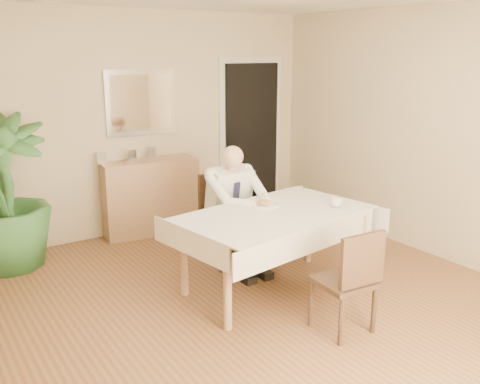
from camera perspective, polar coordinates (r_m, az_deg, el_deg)
room at (r=4.27m, az=2.56°, el=3.52°), size 5.00×5.02×2.60m
doorway at (r=7.19m, az=1.18°, el=5.80°), size 0.96×0.07×2.10m
mirror at (r=6.39m, az=-10.51°, el=9.37°), size 0.86×0.04×0.76m
dining_table at (r=4.77m, az=3.67°, el=-3.14°), size 1.87×1.28×0.75m
chair_far at (r=5.51m, az=-1.85°, el=-2.19°), size 0.46×0.46×0.93m
chair_near at (r=4.19m, az=11.75°, el=-8.87°), size 0.43×0.43×0.85m
seated_man at (r=5.23m, az=-0.21°, el=-1.21°), size 0.48×0.72×1.24m
plate at (r=4.93m, az=2.66°, el=-1.39°), size 0.26×0.26×0.02m
food at (r=4.92m, az=2.66°, el=-1.15°), size 0.14×0.14×0.06m
knife at (r=4.90m, az=3.45°, el=-1.30°), size 0.01×0.13×0.01m
fork at (r=4.85m, az=2.69°, el=-1.44°), size 0.01×0.13×0.01m
coffee_mug at (r=4.97m, az=10.24°, el=-1.03°), size 0.14×0.14×0.09m
sideboard at (r=6.45m, az=-9.53°, el=-0.50°), size 1.15×0.49×0.90m
photo_frame_left at (r=6.19m, az=-14.55°, el=3.48°), size 0.10×0.02×0.14m
photo_frame_center at (r=6.27m, az=-11.44°, el=3.80°), size 0.10×0.02×0.14m
photo_frame_right at (r=6.45m, az=-9.43°, el=4.21°), size 0.10×0.02×0.14m
potted_palm at (r=5.75m, az=-23.85°, el=-0.16°), size 1.07×1.07×1.54m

